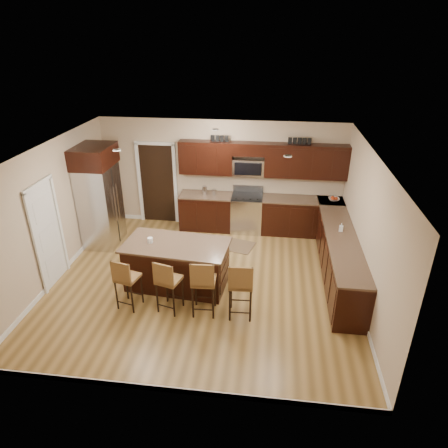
# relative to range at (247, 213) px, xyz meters

# --- Properties ---
(floor) EXTENTS (6.00, 6.00, 0.00)m
(floor) POSITION_rel_range_xyz_m (-0.68, -2.45, -0.47)
(floor) COLOR olive
(floor) RESTS_ON ground
(ceiling) EXTENTS (6.00, 6.00, 0.00)m
(ceiling) POSITION_rel_range_xyz_m (-0.68, -2.45, 2.23)
(ceiling) COLOR silver
(ceiling) RESTS_ON wall_back
(wall_back) EXTENTS (6.00, 0.00, 6.00)m
(wall_back) POSITION_rel_range_xyz_m (-0.68, 0.30, 0.88)
(wall_back) COLOR tan
(wall_back) RESTS_ON floor
(wall_left) EXTENTS (0.00, 5.50, 5.50)m
(wall_left) POSITION_rel_range_xyz_m (-3.68, -2.45, 0.88)
(wall_left) COLOR tan
(wall_left) RESTS_ON floor
(wall_right) EXTENTS (0.00, 5.50, 5.50)m
(wall_right) POSITION_rel_range_xyz_m (2.32, -2.45, 0.88)
(wall_right) COLOR tan
(wall_right) RESTS_ON floor
(base_cabinets) EXTENTS (4.02, 3.96, 0.92)m
(base_cabinets) POSITION_rel_range_xyz_m (1.22, -1.01, -0.01)
(base_cabinets) COLOR black
(base_cabinets) RESTS_ON floor
(upper_cabinets) EXTENTS (4.00, 0.33, 0.80)m
(upper_cabinets) POSITION_rel_range_xyz_m (0.36, 0.13, 1.37)
(upper_cabinets) COLOR black
(upper_cabinets) RESTS_ON wall_back
(range) EXTENTS (0.76, 0.64, 1.11)m
(range) POSITION_rel_range_xyz_m (0.00, 0.00, 0.00)
(range) COLOR silver
(range) RESTS_ON floor
(microwave) EXTENTS (0.76, 0.31, 0.40)m
(microwave) POSITION_rel_range_xyz_m (0.00, 0.15, 1.15)
(microwave) COLOR silver
(microwave) RESTS_ON upper_cabinets
(doorway) EXTENTS (0.85, 0.03, 2.06)m
(doorway) POSITION_rel_range_xyz_m (-2.33, 0.28, 0.56)
(doorway) COLOR black
(doorway) RESTS_ON floor
(pantry_door) EXTENTS (0.03, 0.80, 2.04)m
(pantry_door) POSITION_rel_range_xyz_m (-3.66, -2.75, 0.55)
(pantry_door) COLOR white
(pantry_door) RESTS_ON floor
(letter_decor) EXTENTS (2.20, 0.03, 0.15)m
(letter_decor) POSITION_rel_range_xyz_m (0.22, 0.13, 1.82)
(letter_decor) COLOR black
(letter_decor) RESTS_ON upper_cabinets
(island) EXTENTS (2.08, 1.22, 0.92)m
(island) POSITION_rel_range_xyz_m (-1.18, -2.58, -0.04)
(island) COLOR black
(island) RESTS_ON floor
(stool_left) EXTENTS (0.46, 0.46, 1.02)m
(stool_left) POSITION_rel_range_xyz_m (-1.90, -3.42, 0.16)
(stool_left) COLOR olive
(stool_left) RESTS_ON floor
(stool_mid) EXTENTS (0.48, 0.48, 1.05)m
(stool_mid) POSITION_rel_range_xyz_m (-1.14, -3.42, 0.18)
(stool_mid) COLOR olive
(stool_mid) RESTS_ON floor
(stool_right) EXTENTS (0.43, 0.43, 1.11)m
(stool_right) POSITION_rel_range_xyz_m (-0.50, -3.43, 0.22)
(stool_right) COLOR olive
(stool_right) RESTS_ON floor
(refrigerator) EXTENTS (0.79, 1.01, 2.35)m
(refrigerator) POSITION_rel_range_xyz_m (-3.30, -1.08, 0.73)
(refrigerator) COLOR silver
(refrigerator) RESTS_ON floor
(floor_mat) EXTENTS (1.08, 0.86, 0.01)m
(floor_mat) POSITION_rel_range_xyz_m (-0.25, -0.84, -0.47)
(floor_mat) COLOR brown
(floor_mat) RESTS_ON floor
(fruit_bowl) EXTENTS (0.28, 0.28, 0.06)m
(fruit_bowl) POSITION_rel_range_xyz_m (2.07, -0.00, 0.48)
(fruit_bowl) COLOR silver
(fruit_bowl) RESTS_ON base_cabinets
(soap_bottle) EXTENTS (0.09, 0.09, 0.17)m
(soap_bottle) POSITION_rel_range_xyz_m (2.02, -1.63, 0.53)
(soap_bottle) COLOR #B2B2B2
(soap_bottle) RESTS_ON base_cabinets
(canister_tall) EXTENTS (0.12, 0.12, 0.21)m
(canister_tall) POSITION_rel_range_xyz_m (-1.06, -0.00, 0.55)
(canister_tall) COLOR silver
(canister_tall) RESTS_ON base_cabinets
(canister_short) EXTENTS (0.11, 0.11, 0.14)m
(canister_short) POSITION_rel_range_xyz_m (-0.82, -0.00, 0.52)
(canister_short) COLOR silver
(canister_short) RESTS_ON base_cabinets
(island_jar) EXTENTS (0.10, 0.10, 0.10)m
(island_jar) POSITION_rel_range_xyz_m (-1.68, -2.58, 0.50)
(island_jar) COLOR white
(island_jar) RESTS_ON island
(stool_extra) EXTENTS (0.43, 0.43, 1.11)m
(stool_extra) POSITION_rel_range_xyz_m (0.15, -3.43, 0.22)
(stool_extra) COLOR olive
(stool_extra) RESTS_ON floor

